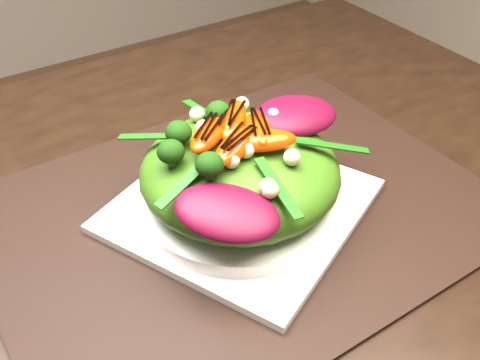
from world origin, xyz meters
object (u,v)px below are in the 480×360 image
plate_base (240,205)px  salad_bowl (240,196)px  placemat (240,210)px  lettuce_mound (240,171)px  dining_table (9,327)px  orange_segment (240,130)px

plate_base → salad_bowl: (0.00, 0.00, 0.01)m
placemat → plate_base: size_ratio=2.21×
placemat → lettuce_mound: lettuce_mound is taller
placemat → salad_bowl: (-0.00, 0.00, 0.02)m
dining_table → orange_segment: bearing=1.4°
salad_bowl → lettuce_mound: lettuce_mound is taller
salad_bowl → dining_table: bearing=-179.8°
placemat → lettuce_mound: size_ratio=2.52×
dining_table → orange_segment: size_ratio=22.86×
lettuce_mound → dining_table: bearing=-179.8°
plate_base → orange_segment: size_ratio=3.57×
placemat → plate_base: (-0.00, 0.00, 0.01)m
dining_table → plate_base: (0.27, 0.00, 0.03)m
placemat → orange_segment: size_ratio=7.87×
salad_bowl → orange_segment: (0.00, 0.01, 0.08)m
dining_table → orange_segment: dining_table is taller
dining_table → plate_base: size_ratio=6.41×
dining_table → lettuce_mound: dining_table is taller
placemat → orange_segment: bearing=57.9°
placemat → lettuce_mound: bearing=180.0°
lettuce_mound → orange_segment: orange_segment is taller
dining_table → salad_bowl: dining_table is taller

